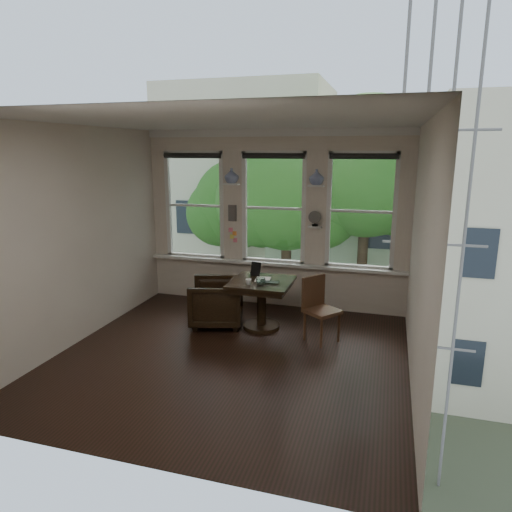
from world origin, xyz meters
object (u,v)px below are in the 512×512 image
(mug, at_px, (249,282))
(side_chair_right, at_px, (322,310))
(table, at_px, (262,305))
(armchair_left, at_px, (216,302))
(laptop, at_px, (269,283))

(mug, bearing_deg, side_chair_right, -0.23)
(table, bearing_deg, armchair_left, -174.63)
(side_chair_right, height_order, laptop, side_chair_right)
(armchair_left, relative_size, laptop, 2.74)
(table, distance_m, side_chair_right, 0.99)
(laptop, distance_m, mug, 0.30)
(table, height_order, mug, mug)
(table, xyz_separation_m, armchair_left, (-0.72, -0.07, -0.01))
(armchair_left, distance_m, mug, 0.74)
(laptop, bearing_deg, side_chair_right, -9.75)
(armchair_left, bearing_deg, side_chair_right, 68.95)
(side_chair_right, height_order, mug, side_chair_right)
(armchair_left, bearing_deg, mug, 58.95)
(table, xyz_separation_m, mug, (-0.13, -0.23, 0.42))
(laptop, bearing_deg, table, 136.70)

